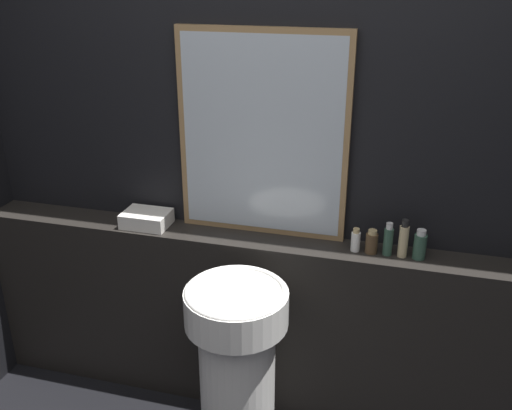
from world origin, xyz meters
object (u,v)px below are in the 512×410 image
at_px(pedestal_sink, 237,370).
at_px(mirror, 262,136).
at_px(conditioner_bottle, 372,242).
at_px(lotion_bottle, 388,240).
at_px(towel_stack, 147,219).
at_px(shampoo_bottle, 356,240).
at_px(body_wash_bottle, 403,240).
at_px(hand_soap_bottle, 420,245).

distance_m(pedestal_sink, mirror, 0.98).
relative_size(conditioner_bottle, lotion_bottle, 0.72).
relative_size(towel_stack, shampoo_bottle, 2.06).
bearing_deg(mirror, body_wash_bottle, -7.33).
height_order(shampoo_bottle, body_wash_bottle, body_wash_bottle).
distance_m(mirror, hand_soap_bottle, 0.80).
relative_size(pedestal_sink, shampoo_bottle, 8.39).
distance_m(pedestal_sink, conditioner_bottle, 0.77).
relative_size(lotion_bottle, body_wash_bottle, 0.87).
bearing_deg(hand_soap_bottle, mirror, 173.38).
xyz_separation_m(pedestal_sink, mirror, (-0.02, 0.48, 0.86)).
relative_size(towel_stack, lotion_bottle, 1.47).
xyz_separation_m(pedestal_sink, lotion_bottle, (0.54, 0.39, 0.48)).
xyz_separation_m(body_wash_bottle, hand_soap_bottle, (0.07, -0.00, -0.02)).
xyz_separation_m(lotion_bottle, body_wash_bottle, (0.06, 0.00, 0.01)).
bearing_deg(shampoo_bottle, pedestal_sink, -136.16).
distance_m(pedestal_sink, hand_soap_bottle, 0.91).
relative_size(pedestal_sink, hand_soap_bottle, 6.65).
xyz_separation_m(mirror, towel_stack, (-0.53, -0.08, -0.42)).
relative_size(shampoo_bottle, lotion_bottle, 0.71).
bearing_deg(towel_stack, hand_soap_bottle, 0.00).
relative_size(pedestal_sink, towel_stack, 4.07).
bearing_deg(conditioner_bottle, body_wash_bottle, 0.00).
relative_size(shampoo_bottle, conditioner_bottle, 0.99).
height_order(pedestal_sink, mirror, mirror).
xyz_separation_m(conditioner_bottle, hand_soap_bottle, (0.20, 0.00, 0.01)).
xyz_separation_m(towel_stack, hand_soap_bottle, (1.23, 0.00, 0.03)).
distance_m(lotion_bottle, body_wash_bottle, 0.06).
xyz_separation_m(pedestal_sink, body_wash_bottle, (0.61, 0.39, 0.49)).
bearing_deg(hand_soap_bottle, body_wash_bottle, 180.00).
xyz_separation_m(pedestal_sink, towel_stack, (-0.56, 0.39, 0.44)).
distance_m(shampoo_bottle, lotion_bottle, 0.14).
xyz_separation_m(conditioner_bottle, body_wash_bottle, (0.13, 0.00, 0.03)).
height_order(towel_stack, lotion_bottle, lotion_bottle).
height_order(towel_stack, body_wash_bottle, body_wash_bottle).
relative_size(conditioner_bottle, body_wash_bottle, 0.63).
height_order(pedestal_sink, lotion_bottle, lotion_bottle).
bearing_deg(pedestal_sink, conditioner_bottle, 39.55).
xyz_separation_m(pedestal_sink, conditioner_bottle, (0.48, 0.39, 0.46)).
bearing_deg(mirror, conditioner_bottle, -9.17).
height_order(lotion_bottle, body_wash_bottle, body_wash_bottle).
distance_m(towel_stack, hand_soap_bottle, 1.23).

